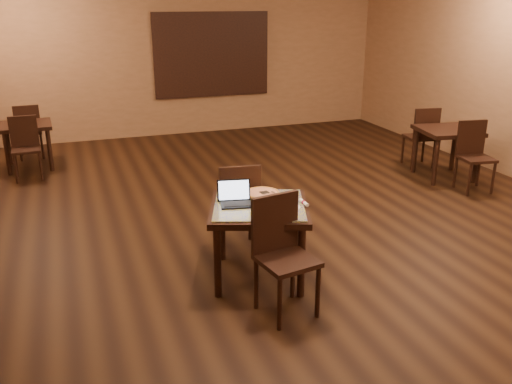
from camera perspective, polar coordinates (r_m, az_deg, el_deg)
name	(u,v)px	position (r m, az deg, el deg)	size (l,w,h in m)	color
ground	(281,221)	(6.74, 2.70, -3.03)	(10.00, 10.00, 0.00)	black
wall_back	(187,58)	(11.06, -7.29, 13.81)	(8.00, 0.02, 3.00)	#99704E
mural	(212,55)	(11.13, -4.66, 14.20)	(2.34, 0.05, 1.64)	#235581
tiled_table	(259,214)	(5.16, 0.32, -2.37)	(1.17, 1.17, 0.76)	black
chair_main_near	(281,248)	(4.66, 2.70, -5.89)	(0.52, 0.52, 1.04)	black
chair_main_far	(238,203)	(5.73, -1.86, -1.12)	(0.48, 0.48, 1.00)	black
laptop	(236,198)	(5.13, -2.16, -0.60)	(0.35, 0.30, 0.22)	black
plate	(288,207)	(5.04, 3.38, -1.61)	(0.23, 0.23, 0.01)	white
pizza_slice	(288,206)	(5.03, 3.38, -1.45)	(0.18, 0.18, 0.02)	beige
pizza_pan	(262,194)	(5.37, 0.66, -0.25)	(0.39, 0.39, 0.01)	silver
pizza_whole	(262,193)	(5.36, 0.66, -0.10)	(0.35, 0.35, 0.02)	beige
spatula	(265,193)	(5.35, 0.93, -0.06)	(0.09, 0.21, 0.01)	silver
napkin_roll	(304,202)	(5.14, 5.06, -1.10)	(0.04, 0.16, 0.04)	white
other_table_a	(447,137)	(8.68, 19.47, 5.47)	(0.93, 0.93, 0.76)	black
other_table_a_chair_near	(474,152)	(8.28, 21.93, 3.97)	(0.49, 0.49, 0.99)	black
other_table_a_chair_far	(423,134)	(9.13, 17.12, 5.88)	(0.49, 0.49, 0.99)	black
other_table_b	(26,131)	(9.44, -23.02, 5.91)	(0.80, 0.80, 0.73)	black
other_table_b_chair_near	(25,144)	(8.93, -23.11, 4.69)	(0.42, 0.42, 0.94)	black
other_table_b_chair_far	(29,128)	(9.99, -22.83, 6.18)	(0.42, 0.42, 0.94)	black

